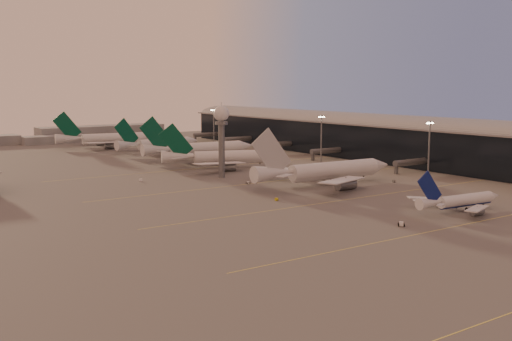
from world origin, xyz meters
TOP-DOWN VIEW (x-y plane):
  - ground at (0.00, 0.00)m, footprint 700.00×700.00m
  - taxiway_markings at (30.00, 56.00)m, footprint 180.00×185.25m
  - terminal at (107.88, 110.09)m, footprint 57.00×362.00m
  - radar_tower at (5.00, 120.00)m, footprint 6.40×6.40m
  - mast_b at (55.00, 55.00)m, footprint 3.60×0.56m
  - mast_c at (50.00, 110.00)m, footprint 3.60×0.56m
  - mast_d at (48.00, 200.00)m, footprint 3.60×0.56m
  - distant_horizon at (2.62, 325.14)m, footprint 165.00×37.50m
  - narrowbody_mid at (29.78, 21.71)m, footprint 34.54×27.48m
  - widebody_white at (28.41, 81.83)m, footprint 65.31×52.25m
  - greentail_a at (20.99, 144.46)m, footprint 55.51×44.05m
  - greentail_b at (27.41, 178.95)m, footprint 63.11×50.87m
  - greentail_c at (24.64, 221.80)m, footprint 55.71×44.63m
  - greentail_d at (9.97, 264.90)m, footprint 61.79×49.58m
  - gsv_tug_mid at (0.44, 18.33)m, footprint 4.51×4.47m
  - gsv_truck_b at (38.69, 36.10)m, footprint 5.10×3.48m
  - gsv_truck_c at (-5.70, 66.66)m, footprint 5.03×2.60m
  - gsv_catering_b at (54.27, 70.75)m, footprint 4.73×2.78m
  - gsv_tug_far at (4.92, 100.20)m, footprint 2.16×3.19m
  - gsv_truck_d at (-26.96, 129.58)m, footprint 2.86×5.51m
  - gsv_tug_hangar at (45.02, 161.38)m, footprint 4.09×2.96m

SIDE VIEW (x-z plane):
  - ground at x=0.00m, z-range 0.00..0.00m
  - taxiway_markings at x=30.00m, z-range 0.00..0.02m
  - gsv_tug_far at x=4.92m, z-range 0.01..0.87m
  - gsv_tug_hangar at x=45.02m, z-range 0.02..1.07m
  - gsv_tug_mid at x=0.44m, z-range 0.02..1.15m
  - gsv_truck_c at x=-5.70m, z-range 0.02..1.95m
  - gsv_truck_b at x=38.69m, z-range 0.02..1.96m
  - gsv_truck_d at x=-26.96m, z-range 0.02..2.14m
  - gsv_catering_b at x=54.27m, z-range 0.00..3.64m
  - narrowbody_mid at x=29.78m, z-range -4.02..9.48m
  - greentail_c at x=24.64m, z-range -6.59..13.79m
  - greentail_a at x=20.99m, z-range -6.81..14.25m
  - distant_horizon at x=2.62m, z-range -0.61..8.39m
  - greentail_d at x=9.97m, z-range -7.28..15.24m
  - widebody_white at x=28.41m, z-range -7.50..15.46m
  - greentail_b at x=27.41m, z-range -7.41..15.50m
  - terminal at x=107.88m, z-range -1.00..22.04m
  - mast_b at x=55.00m, z-range 1.24..26.24m
  - mast_c at x=50.00m, z-range 1.24..26.24m
  - mast_d at x=48.00m, z-range 1.24..26.24m
  - radar_tower at x=5.00m, z-range 5.40..36.50m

